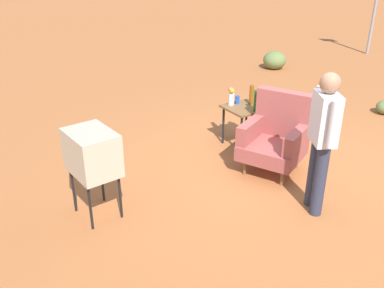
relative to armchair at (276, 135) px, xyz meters
name	(u,v)px	position (x,y,z in m)	size (l,w,h in m)	color
ground_plane	(278,167)	(0.02, 0.08, -0.50)	(60.00, 60.00, 0.00)	#AD6033
armchair	(276,135)	(0.00, 0.00, 0.00)	(1.03, 1.04, 1.06)	brown
side_table	(245,113)	(-0.82, 0.10, 0.04)	(0.56, 0.56, 0.63)	black
tv_on_stand	(92,153)	(-0.21, -2.46, 0.28)	(0.64, 0.50, 1.03)	black
person_standing	(323,136)	(1.00, -0.28, 0.44)	(0.51, 0.37, 1.64)	#2D3347
road_sign	(376,4)	(-3.86, 6.96, 0.88)	(0.33, 0.33, 2.44)	gray
soda_can_blue	(237,100)	(-1.00, 0.09, 0.19)	(0.07, 0.07, 0.12)	blue
bottle_tall_amber	(252,95)	(-0.87, 0.26, 0.28)	(0.07, 0.07, 0.30)	brown
bottle_wine_green	(256,101)	(-0.59, 0.12, 0.29)	(0.07, 0.07, 0.32)	#1E5623
soda_can_red	(262,104)	(-0.65, 0.29, 0.19)	(0.07, 0.07, 0.12)	red
flower_vase	(231,95)	(-1.01, -0.02, 0.28)	(0.15, 0.10, 0.27)	silver
shrub_mid	(275,60)	(-4.01, 3.56, -0.28)	(0.57, 0.57, 0.44)	olive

